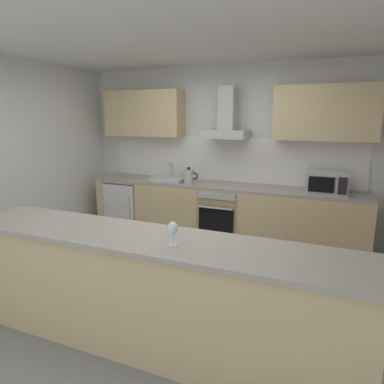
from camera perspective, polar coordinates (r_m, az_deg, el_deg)
ground at (r=3.81m, az=-3.31°, el=-16.97°), size 5.55×4.92×0.02m
ceiling at (r=3.39m, az=-3.93°, el=25.22°), size 5.55×4.92×0.02m
wall_back at (r=5.23m, az=6.23°, el=6.32°), size 5.55×0.12×2.60m
wall_left at (r=4.85m, az=-29.28°, el=4.29°), size 0.12×4.92×2.60m
backsplash_tile at (r=5.17m, az=5.98°, el=5.47°), size 3.87×0.02×0.66m
counter_back at (r=5.04m, az=4.77°, el=-3.76°), size 4.00×0.60×0.90m
counter_island at (r=2.84m, az=-7.28°, el=-16.56°), size 3.34×0.64×0.97m
upper_cabinets at (r=4.98m, az=5.63°, el=13.05°), size 3.95×0.32×0.70m
oven at (r=5.00m, az=5.08°, el=-3.77°), size 0.60×0.62×0.80m
refrigerator at (r=5.69m, az=-10.66°, el=-2.30°), size 0.58×0.60×0.85m
microwave at (r=4.63m, az=21.76°, el=1.54°), size 0.50×0.38×0.30m
sink at (r=5.22m, az=-3.91°, el=2.23°), size 0.50×0.40×0.26m
kettle at (r=5.02m, az=-0.55°, el=2.73°), size 0.29×0.15×0.24m
range_hood at (r=4.93m, az=5.85°, el=11.62°), size 0.62×0.45×0.72m
wine_glass at (r=2.41m, az=-3.25°, el=-6.25°), size 0.08×0.08×0.18m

